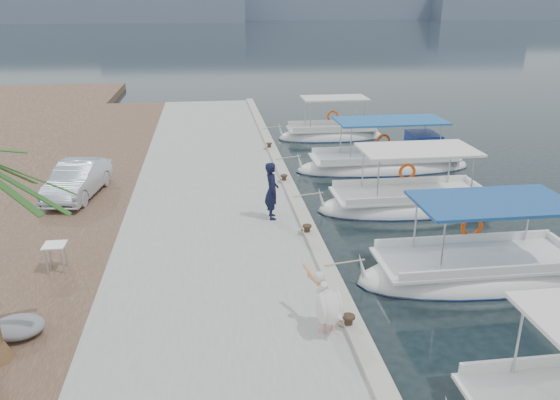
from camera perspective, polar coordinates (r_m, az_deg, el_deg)
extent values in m
plane|color=black|center=(15.40, 5.09, -7.56)|extent=(400.00, 400.00, 0.00)
cube|color=#9A9A95|center=(19.53, -6.70, -0.63)|extent=(6.00, 40.00, 0.50)
cube|color=#ABA898|center=(19.64, 1.39, 0.59)|extent=(0.44, 40.00, 0.12)
cube|color=brown|center=(20.13, -21.06, -1.26)|extent=(4.00, 40.00, 0.50)
cube|color=slate|center=(211.07, -24.55, 18.51)|extent=(140.00, 40.00, 14.00)
ellipsoid|color=white|center=(16.02, 19.86, -7.44)|extent=(6.74, 2.44, 1.30)
ellipsoid|color=navy|center=(16.03, 19.86, -7.50)|extent=(6.78, 2.49, 0.22)
cube|color=white|center=(15.80, 20.08, -5.83)|extent=(5.53, 2.10, 0.08)
cube|color=#1C4C8E|center=(15.27, 21.37, -0.22)|extent=(4.05, 2.25, 0.08)
cylinder|color=silver|center=(14.09, 16.62, -5.04)|extent=(0.05, 0.05, 1.60)
torus|color=#FF500D|center=(16.69, 19.41, -2.65)|extent=(0.68, 0.12, 0.68)
ellipsoid|color=white|center=(20.45, 13.26, -0.68)|extent=(6.73, 2.46, 1.30)
ellipsoid|color=navy|center=(20.45, 13.26, -0.73)|extent=(6.77, 2.51, 0.22)
cube|color=white|center=(20.28, 13.37, 0.64)|extent=(5.52, 2.12, 0.08)
cube|color=white|center=(19.86, 14.21, 5.12)|extent=(4.04, 2.27, 0.08)
cylinder|color=silver|center=(18.71, 10.19, 1.81)|extent=(0.05, 0.05, 1.60)
torus|color=#FF500D|center=(21.28, 13.14, 2.86)|extent=(0.68, 0.12, 0.68)
ellipsoid|color=white|center=(24.93, 10.71, 3.31)|extent=(7.89, 2.35, 1.30)
ellipsoid|color=navy|center=(24.94, 10.71, 3.26)|extent=(7.93, 2.40, 0.22)
cube|color=white|center=(24.79, 10.79, 4.41)|extent=(6.47, 2.02, 0.08)
cube|color=#205FA4|center=(24.47, 11.48, 8.12)|extent=(4.73, 2.17, 0.08)
cylinder|color=silver|center=(23.27, 7.40, 5.61)|extent=(0.05, 0.05, 1.60)
torus|color=#FF500D|center=(25.80, 10.73, 6.07)|extent=(0.68, 0.12, 0.68)
cube|color=navy|center=(25.26, 14.72, 5.69)|extent=(1.20, 1.65, 1.00)
ellipsoid|color=white|center=(30.21, 5.32, 6.54)|extent=(5.76, 2.06, 1.30)
ellipsoid|color=navy|center=(30.22, 5.32, 6.51)|extent=(5.79, 2.10, 0.22)
cube|color=white|center=(30.10, 5.35, 7.47)|extent=(4.73, 1.77, 0.08)
cube|color=silver|center=(29.82, 5.73, 10.55)|extent=(3.46, 1.89, 0.08)
cylinder|color=silver|center=(28.93, 3.21, 8.63)|extent=(0.05, 0.05, 1.60)
torus|color=#FF500D|center=(31.00, 5.53, 8.69)|extent=(0.68, 0.12, 0.68)
cylinder|color=black|center=(12.07, 7.17, -12.61)|extent=(0.18, 0.18, 0.30)
cylinder|color=black|center=(11.99, 7.20, -12.01)|extent=(0.28, 0.28, 0.05)
cylinder|color=black|center=(16.38, 2.84, -3.22)|extent=(0.18, 0.18, 0.30)
cylinder|color=black|center=(16.32, 2.85, -2.73)|extent=(0.28, 0.28, 0.05)
cylinder|color=black|center=(21.00, 0.41, 2.18)|extent=(0.18, 0.18, 0.30)
cylinder|color=black|center=(20.95, 0.41, 2.57)|extent=(0.28, 0.28, 0.05)
cylinder|color=black|center=(25.76, -1.13, 5.60)|extent=(0.18, 0.18, 0.30)
cylinder|color=black|center=(25.72, -1.14, 5.92)|extent=(0.28, 0.28, 0.05)
cylinder|color=tan|center=(11.89, 4.68, -12.85)|extent=(0.06, 0.06, 0.37)
cylinder|color=tan|center=(11.97, 5.47, -12.63)|extent=(0.06, 0.06, 0.37)
ellipsoid|color=silver|center=(11.71, 5.14, -11.05)|extent=(0.78, 1.00, 0.69)
cylinder|color=silver|center=(11.80, 4.38, -9.13)|extent=(0.24, 0.35, 0.37)
sphere|color=silver|center=(11.78, 4.15, -8.00)|extent=(0.23, 0.23, 0.23)
cone|color=#EAA566|center=(12.09, 3.32, -7.75)|extent=(0.32, 0.67, 0.27)
imported|color=black|center=(17.38, -0.86, 0.98)|extent=(0.47, 0.69, 1.87)
imported|color=silver|center=(20.74, -20.41, 2.01)|extent=(1.92, 3.95, 1.25)
ellipsoid|color=slate|center=(12.98, -25.73, -11.88)|extent=(1.10, 0.90, 0.40)
cylinder|color=silver|center=(15.28, -23.23, -5.94)|extent=(0.06, 0.06, 0.70)
cylinder|color=silver|center=(15.17, -21.77, -5.91)|extent=(0.06, 0.06, 0.70)
cylinder|color=silver|center=(15.63, -22.87, -5.30)|extent=(0.06, 0.06, 0.70)
cylinder|color=silver|center=(15.52, -21.44, -5.27)|extent=(0.06, 0.06, 0.70)
cube|color=white|center=(15.25, -22.51, -4.36)|extent=(0.55, 0.55, 0.03)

